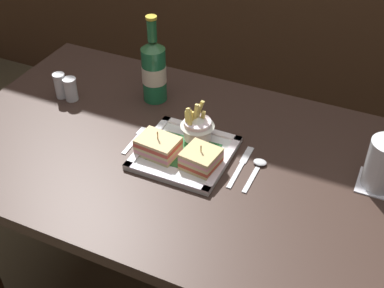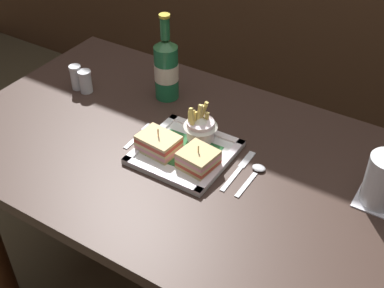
# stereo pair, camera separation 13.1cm
# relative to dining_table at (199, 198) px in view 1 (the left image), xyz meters

# --- Properties ---
(dining_table) EXTENTS (1.39, 0.77, 0.74)m
(dining_table) POSITION_rel_dining_table_xyz_m (0.00, 0.00, 0.00)
(dining_table) COLOR #34241D
(dining_table) RESTS_ON ground_plane
(square_plate) EXTENTS (0.24, 0.24, 0.02)m
(square_plate) POSITION_rel_dining_table_xyz_m (-0.04, -0.01, 0.16)
(square_plate) COLOR silver
(square_plate) RESTS_ON dining_table
(sandwich_half_left) EXTENTS (0.11, 0.09, 0.07)m
(sandwich_half_left) POSITION_rel_dining_table_xyz_m (-0.10, -0.04, 0.19)
(sandwich_half_left) COLOR #D1B87C
(sandwich_half_left) RESTS_ON square_plate
(sandwich_half_right) EXTENTS (0.10, 0.09, 0.07)m
(sandwich_half_right) POSITION_rel_dining_table_xyz_m (0.02, -0.04, 0.19)
(sandwich_half_right) COLOR tan
(sandwich_half_right) RESTS_ON square_plate
(fries_cup) EXTENTS (0.09, 0.09, 0.11)m
(fries_cup) POSITION_rel_dining_table_xyz_m (-0.03, 0.06, 0.20)
(fries_cup) COLOR white
(fries_cup) RESTS_ON square_plate
(beer_bottle) EXTENTS (0.07, 0.07, 0.27)m
(beer_bottle) POSITION_rel_dining_table_xyz_m (-0.23, 0.20, 0.25)
(beer_bottle) COLOR #1B653D
(beer_bottle) RESTS_ON dining_table
(drink_coaster) EXTENTS (0.10, 0.10, 0.00)m
(drink_coaster) POSITION_rel_dining_table_xyz_m (0.44, 0.08, 0.15)
(drink_coaster) COLOR silver
(drink_coaster) RESTS_ON dining_table
(water_glass) EXTENTS (0.09, 0.09, 0.13)m
(water_glass) POSITION_rel_dining_table_xyz_m (0.44, 0.08, 0.21)
(water_glass) COLOR silver
(water_glass) RESTS_ON dining_table
(fork) EXTENTS (0.02, 0.13, 0.00)m
(fork) POSITION_rel_dining_table_xyz_m (-0.19, -0.00, 0.15)
(fork) COLOR silver
(fork) RESTS_ON dining_table
(knife) EXTENTS (0.02, 0.17, 0.00)m
(knife) POSITION_rel_dining_table_xyz_m (0.11, 0.01, 0.15)
(knife) COLOR silver
(knife) RESTS_ON dining_table
(spoon) EXTENTS (0.04, 0.13, 0.01)m
(spoon) POSITION_rel_dining_table_xyz_m (0.15, 0.02, 0.16)
(spoon) COLOR silver
(spoon) RESTS_ON dining_table
(salt_shaker) EXTENTS (0.04, 0.04, 0.08)m
(salt_shaker) POSITION_rel_dining_table_xyz_m (-0.50, 0.09, 0.19)
(salt_shaker) COLOR silver
(salt_shaker) RESTS_ON dining_table
(pepper_shaker) EXTENTS (0.04, 0.04, 0.07)m
(pepper_shaker) POSITION_rel_dining_table_xyz_m (-0.46, 0.09, 0.18)
(pepper_shaker) COLOR silver
(pepper_shaker) RESTS_ON dining_table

